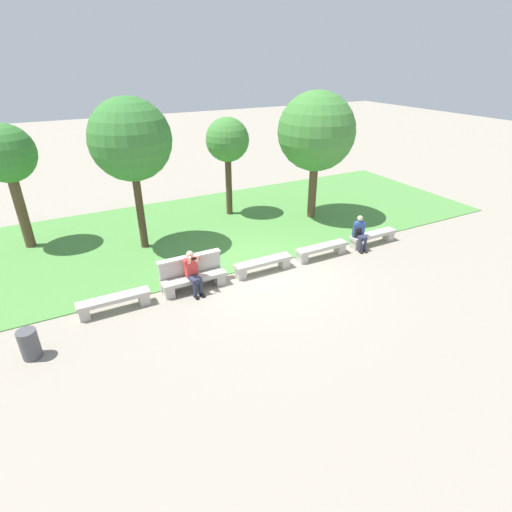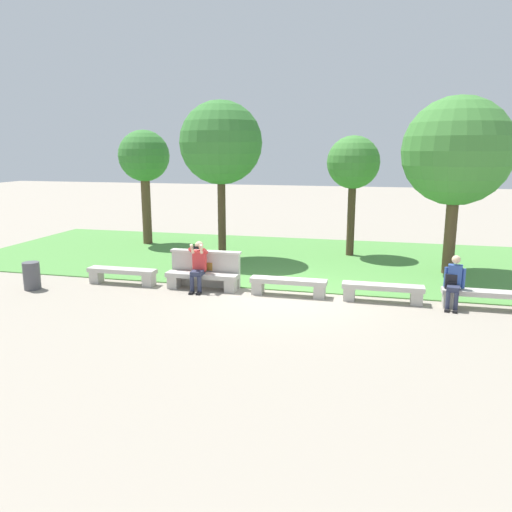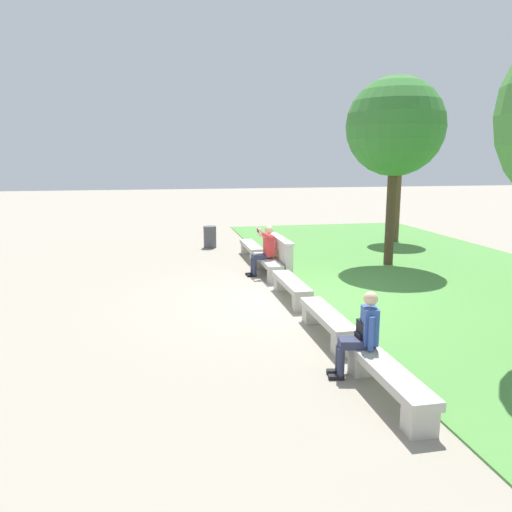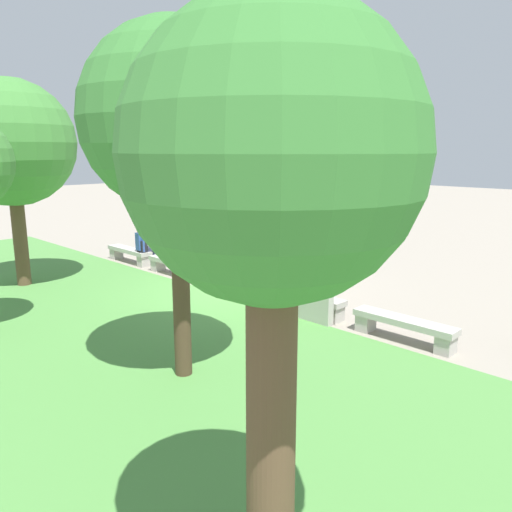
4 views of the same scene
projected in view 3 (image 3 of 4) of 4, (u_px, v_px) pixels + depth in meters
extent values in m
plane|color=gray|center=(291.00, 300.00, 11.02)|extent=(80.00, 80.00, 0.00)
cube|color=#518E42|center=(469.00, 289.00, 11.85)|extent=(23.45, 8.00, 0.03)
cube|color=#B7B2A8|center=(251.00, 246.00, 15.49)|extent=(1.98, 0.40, 0.12)
cube|color=#B7B2A8|center=(247.00, 248.00, 16.32)|extent=(0.28, 0.34, 0.33)
cube|color=#B7B2A8|center=(256.00, 258.00, 14.76)|extent=(0.28, 0.34, 0.33)
cube|color=#B7B2A8|center=(268.00, 261.00, 13.22)|extent=(1.98, 0.40, 0.12)
cube|color=#B7B2A8|center=(261.00, 263.00, 14.04)|extent=(0.28, 0.34, 0.33)
cube|color=#B7B2A8|center=(275.00, 276.00, 12.48)|extent=(0.28, 0.34, 0.33)
cube|color=#B7B2A8|center=(291.00, 283.00, 10.94)|extent=(1.98, 0.40, 0.12)
cube|color=#B7B2A8|center=(282.00, 284.00, 11.76)|extent=(0.28, 0.34, 0.33)
cube|color=#B7B2A8|center=(302.00, 303.00, 10.20)|extent=(0.28, 0.34, 0.33)
cube|color=#B7B2A8|center=(327.00, 315.00, 8.66)|extent=(1.98, 0.40, 0.12)
cube|color=#B7B2A8|center=(313.00, 314.00, 9.49)|extent=(0.28, 0.34, 0.33)
cube|color=#B7B2A8|center=(344.00, 345.00, 7.93)|extent=(0.28, 0.34, 0.33)
cube|color=#B7B2A8|center=(388.00, 372.00, 6.39)|extent=(1.98, 0.40, 0.12)
cube|color=#B7B2A8|center=(362.00, 363.00, 7.21)|extent=(0.28, 0.34, 0.33)
cube|color=#B7B2A8|center=(420.00, 420.00, 5.65)|extent=(0.28, 0.34, 0.33)
cube|color=#B7B2A8|center=(280.00, 257.00, 13.27)|extent=(1.92, 0.18, 0.95)
cube|color=beige|center=(280.00, 239.00, 13.17)|extent=(1.98, 0.24, 0.06)
cube|color=olive|center=(277.00, 253.00, 13.23)|extent=(0.44, 0.02, 0.22)
cube|color=black|center=(250.00, 274.00, 13.33)|extent=(0.12, 0.25, 0.06)
cylinder|color=#2D334C|center=(253.00, 266.00, 13.30)|extent=(0.11, 0.11, 0.42)
cube|color=black|center=(252.00, 276.00, 13.14)|extent=(0.12, 0.25, 0.06)
cylinder|color=#2D334C|center=(255.00, 268.00, 13.11)|extent=(0.11, 0.11, 0.42)
cube|color=#2D334C|center=(260.00, 257.00, 13.21)|extent=(0.33, 0.44, 0.12)
cube|color=#D83838|center=(269.00, 246.00, 13.21)|extent=(0.36, 0.24, 0.56)
sphere|color=beige|center=(269.00, 230.00, 13.13)|extent=(0.22, 0.22, 0.22)
cylinder|color=#D83838|center=(263.00, 234.00, 13.31)|extent=(0.11, 0.32, 0.21)
cylinder|color=beige|center=(259.00, 232.00, 13.20)|extent=(0.09, 0.19, 0.27)
cylinder|color=#D83838|center=(267.00, 236.00, 12.95)|extent=(0.11, 0.32, 0.21)
cylinder|color=beige|center=(261.00, 233.00, 12.96)|extent=(0.11, 0.19, 0.27)
cube|color=black|center=(258.00, 231.00, 13.05)|extent=(0.15, 0.02, 0.08)
cube|color=black|center=(334.00, 372.00, 7.24)|extent=(0.14, 0.24, 0.06)
cylinder|color=#2D334C|center=(339.00, 358.00, 7.20)|extent=(0.10, 0.10, 0.42)
cube|color=black|center=(336.00, 377.00, 7.06)|extent=(0.14, 0.24, 0.06)
cylinder|color=#2D334C|center=(341.00, 363.00, 7.02)|extent=(0.10, 0.10, 0.42)
cube|color=#2D334C|center=(353.00, 343.00, 7.06)|extent=(0.35, 0.45, 0.12)
cube|color=#33519E|center=(370.00, 325.00, 7.01)|extent=(0.35, 0.26, 0.52)
sphere|color=beige|center=(371.00, 299.00, 6.93)|extent=(0.20, 0.20, 0.20)
cylinder|color=#33519E|center=(365.00, 324.00, 7.21)|extent=(0.08, 0.08, 0.48)
cylinder|color=#33519E|center=(371.00, 334.00, 6.82)|extent=(0.08, 0.08, 0.48)
cube|color=black|center=(366.00, 333.00, 7.11)|extent=(0.28, 0.20, 0.36)
cube|color=black|center=(359.00, 338.00, 7.10)|extent=(0.20, 0.06, 0.16)
torus|color=black|center=(367.00, 320.00, 7.07)|extent=(0.10, 0.02, 0.10)
cylinder|color=brown|center=(395.00, 203.00, 18.33)|extent=(0.36, 0.36, 2.89)
sphere|color=#387A33|center=(398.00, 146.00, 17.94)|extent=(1.97, 1.97, 1.97)
cylinder|color=#4C3826|center=(391.00, 212.00, 14.29)|extent=(0.27, 0.27, 3.11)
sphere|color=#387A33|center=(395.00, 127.00, 13.83)|extent=(2.73, 2.73, 2.73)
cylinder|color=#4C4C51|center=(210.00, 237.00, 17.32)|extent=(0.44, 0.44, 0.75)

